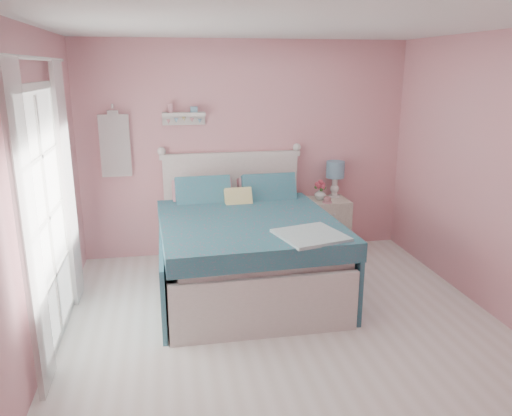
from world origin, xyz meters
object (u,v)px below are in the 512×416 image
object	(u,v)px
table_lamp	(335,172)
teacup	(327,200)
nightstand	(328,225)
vase	(320,194)
bed	(245,249)

from	to	relation	value
table_lamp	teacup	world-z (taller)	table_lamp
nightstand	teacup	xyz separation A→B (m)	(-0.07, -0.14, 0.38)
vase	teacup	distance (m)	0.16
table_lamp	teacup	bearing A→B (deg)	-124.73
vase	teacup	size ratio (longest dim) A/B	1.70
bed	vase	bearing A→B (deg)	36.01
bed	nightstand	distance (m)	1.48
bed	nightstand	xyz separation A→B (m)	(1.20, 0.85, -0.08)
bed	nightstand	size ratio (longest dim) A/B	3.27
bed	teacup	world-z (taller)	bed
bed	table_lamp	size ratio (longest dim) A/B	4.90
nightstand	vase	bearing A→B (deg)	177.07
teacup	nightstand	bearing A→B (deg)	63.99
bed	teacup	size ratio (longest dim) A/B	25.04
bed	nightstand	world-z (taller)	bed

